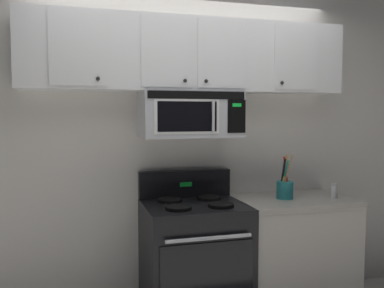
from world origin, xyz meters
name	(u,v)px	position (x,y,z in m)	size (l,w,h in m)	color
back_wall	(182,142)	(0.00, 0.79, 1.35)	(5.20, 0.10, 2.70)	silver
stove_range	(194,260)	(0.00, 0.42, 0.47)	(0.76, 0.69, 1.12)	black
over_range_microwave	(190,114)	(0.00, 0.54, 1.58)	(0.76, 0.43, 0.35)	#B7BABF
upper_cabinets	(189,56)	(0.00, 0.57, 2.02)	(2.50, 0.36, 0.55)	silver
counter_segment	(293,252)	(0.84, 0.43, 0.45)	(0.93, 0.65, 0.90)	#BCB7AD
utensil_crock_teal	(285,188)	(0.76, 0.42, 0.99)	(0.13, 0.13, 0.36)	teal
salt_shaker	(334,191)	(1.15, 0.33, 0.96)	(0.05, 0.05, 0.12)	white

